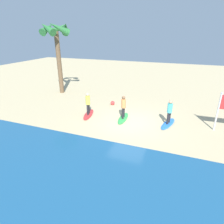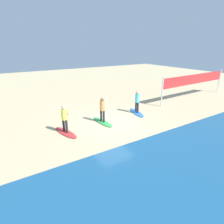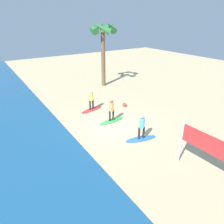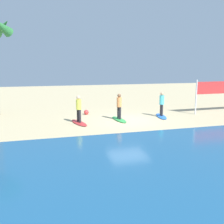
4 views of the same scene
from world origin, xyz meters
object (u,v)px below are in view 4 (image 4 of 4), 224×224
at_px(surfboard_blue, 161,116).
at_px(surfboard_green, 119,119).
at_px(surfer_blue, 162,102).
at_px(beach_ball, 86,112).
at_px(surfer_green, 119,104).
at_px(surfboard_red, 79,123).
at_px(surfer_red, 79,107).

bearing_deg(surfboard_blue, surfboard_green, -72.28).
distance_m(surfer_blue, beach_ball, 5.41).
height_order(surfboard_blue, beach_ball, beach_ball).
bearing_deg(surfboard_green, surfer_green, -0.00).
bearing_deg(surfboard_green, surfboard_red, -88.17).
bearing_deg(beach_ball, surfer_red, 70.96).
height_order(surfboard_green, surfer_red, surfer_red).
xyz_separation_m(surfboard_blue, surfer_red, (5.78, 0.46, 0.99)).
height_order(surfboard_blue, surfer_green, surfer_green).
xyz_separation_m(surfer_blue, surfer_red, (5.78, 0.46, 0.00)).
height_order(surfboard_green, surfer_green, surfer_green).
bearing_deg(surfer_red, surfboard_red, 90.00).
height_order(surfer_green, beach_ball, surfer_green).
height_order(surfboard_blue, surfer_red, surfer_red).
bearing_deg(surfboard_blue, surfboard_red, -71.50).
bearing_deg(beach_ball, surfer_green, 125.08).
distance_m(surfer_green, beach_ball, 3.12).
distance_m(surfboard_blue, beach_ball, 5.34).
relative_size(surfer_green, surfboard_red, 0.78).
distance_m(surfboard_green, surfboard_red, 2.67).
height_order(surfer_green, surfer_red, same).
xyz_separation_m(surfboard_red, beach_ball, (-0.93, -2.71, 0.13)).
distance_m(surfboard_blue, surfer_blue, 0.99).
distance_m(surfboard_green, beach_ball, 3.00).
bearing_deg(surfer_blue, surfboard_blue, -90.00).
bearing_deg(surfboard_green, surfboard_blue, 90.14).
relative_size(surfboard_red, surfer_red, 1.28).
relative_size(surfboard_green, surfboard_red, 1.00).
bearing_deg(surfboard_red, surfer_green, 82.58).
bearing_deg(surfer_red, surfboard_blue, -175.47).
bearing_deg(surfer_green, surfboard_red, 5.44).
relative_size(surfboard_blue, surfboard_green, 1.00).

